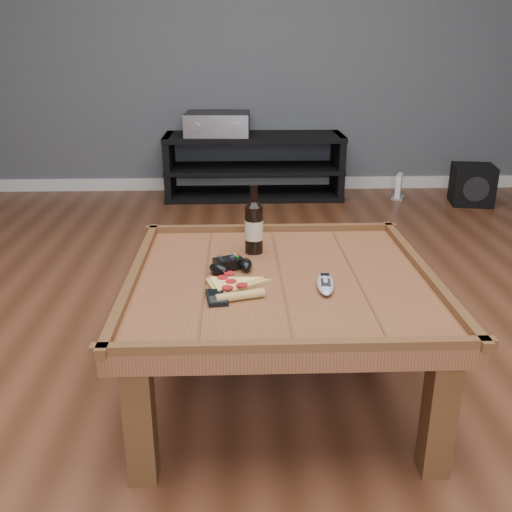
{
  "coord_description": "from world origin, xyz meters",
  "views": [
    {
      "loc": [
        -0.15,
        -1.75,
        1.18
      ],
      "look_at": [
        -0.08,
        0.01,
        0.52
      ],
      "focal_mm": 40.0,
      "sensor_mm": 36.0,
      "label": 1
    }
  ],
  "objects_px": {
    "remote_control": "(325,284)",
    "subwoofer": "(472,185)",
    "smartphone": "(217,297)",
    "coffee_table": "(280,292)",
    "media_console": "(254,167)",
    "beer_bottle": "(254,226)",
    "game_controller": "(231,265)",
    "av_receiver": "(218,124)",
    "pizza_slice": "(232,286)",
    "game_console": "(399,187)"
  },
  "relations": [
    {
      "from": "remote_control",
      "to": "subwoofer",
      "type": "distance_m",
      "value": 3.02
    },
    {
      "from": "subwoofer",
      "to": "smartphone",
      "type": "bearing_deg",
      "value": -114.46
    },
    {
      "from": "coffee_table",
      "to": "media_console",
      "type": "height_order",
      "value": "media_console"
    },
    {
      "from": "beer_bottle",
      "to": "game_controller",
      "type": "bearing_deg",
      "value": -115.12
    },
    {
      "from": "game_controller",
      "to": "remote_control",
      "type": "bearing_deg",
      "value": -49.45
    },
    {
      "from": "smartphone",
      "to": "av_receiver",
      "type": "height_order",
      "value": "av_receiver"
    },
    {
      "from": "pizza_slice",
      "to": "subwoofer",
      "type": "relative_size",
      "value": 0.87
    },
    {
      "from": "game_controller",
      "to": "subwoofer",
      "type": "bearing_deg",
      "value": 29.77
    },
    {
      "from": "beer_bottle",
      "to": "smartphone",
      "type": "xyz_separation_m",
      "value": [
        -0.13,
        -0.41,
        -0.1
      ]
    },
    {
      "from": "smartphone",
      "to": "av_receiver",
      "type": "relative_size",
      "value": 0.23
    },
    {
      "from": "remote_control",
      "to": "subwoofer",
      "type": "height_order",
      "value": "remote_control"
    },
    {
      "from": "pizza_slice",
      "to": "remote_control",
      "type": "distance_m",
      "value": 0.3
    },
    {
      "from": "media_console",
      "to": "smartphone",
      "type": "distance_m",
      "value": 2.94
    },
    {
      "from": "remote_control",
      "to": "smartphone",
      "type": "bearing_deg",
      "value": -160.98
    },
    {
      "from": "game_console",
      "to": "beer_bottle",
      "type": "bearing_deg",
      "value": -95.24
    },
    {
      "from": "smartphone",
      "to": "remote_control",
      "type": "bearing_deg",
      "value": 5.06
    },
    {
      "from": "pizza_slice",
      "to": "game_console",
      "type": "bearing_deg",
      "value": 48.43
    },
    {
      "from": "coffee_table",
      "to": "game_controller",
      "type": "relative_size",
      "value": 6.51
    },
    {
      "from": "subwoofer",
      "to": "coffee_table",
      "type": "bearing_deg",
      "value": -113.14
    },
    {
      "from": "coffee_table",
      "to": "media_console",
      "type": "xyz_separation_m",
      "value": [
        0.0,
        2.75,
        -0.15
      ]
    },
    {
      "from": "av_receiver",
      "to": "subwoofer",
      "type": "relative_size",
      "value": 1.45
    },
    {
      "from": "coffee_table",
      "to": "game_controller",
      "type": "height_order",
      "value": "game_controller"
    },
    {
      "from": "subwoofer",
      "to": "game_console",
      "type": "xyz_separation_m",
      "value": [
        -0.52,
        0.17,
        -0.06
      ]
    },
    {
      "from": "game_controller",
      "to": "av_receiver",
      "type": "bearing_deg",
      "value": 69.35
    },
    {
      "from": "media_console",
      "to": "remote_control",
      "type": "distance_m",
      "value": 2.86
    },
    {
      "from": "smartphone",
      "to": "game_console",
      "type": "distance_m",
      "value": 3.16
    },
    {
      "from": "media_console",
      "to": "game_controller",
      "type": "height_order",
      "value": "media_console"
    },
    {
      "from": "beer_bottle",
      "to": "coffee_table",
      "type": "bearing_deg",
      "value": -70.74
    },
    {
      "from": "pizza_slice",
      "to": "subwoofer",
      "type": "distance_m",
      "value": 3.18
    },
    {
      "from": "beer_bottle",
      "to": "av_receiver",
      "type": "relative_size",
      "value": 0.51
    },
    {
      "from": "smartphone",
      "to": "av_receiver",
      "type": "distance_m",
      "value": 2.92
    },
    {
      "from": "pizza_slice",
      "to": "beer_bottle",
      "type": "bearing_deg",
      "value": 60.56
    },
    {
      "from": "subwoofer",
      "to": "media_console",
      "type": "bearing_deg",
      "value": -178.37
    },
    {
      "from": "media_console",
      "to": "smartphone",
      "type": "height_order",
      "value": "media_console"
    },
    {
      "from": "subwoofer",
      "to": "av_receiver",
      "type": "bearing_deg",
      "value": -176.88
    },
    {
      "from": "pizza_slice",
      "to": "remote_control",
      "type": "bearing_deg",
      "value": -15.66
    },
    {
      "from": "media_console",
      "to": "av_receiver",
      "type": "distance_m",
      "value": 0.44
    },
    {
      "from": "media_console",
      "to": "smartphone",
      "type": "bearing_deg",
      "value": -94.06
    },
    {
      "from": "beer_bottle",
      "to": "game_console",
      "type": "xyz_separation_m",
      "value": [
        1.23,
        2.42,
        -0.46
      ]
    },
    {
      "from": "beer_bottle",
      "to": "pizza_slice",
      "type": "bearing_deg",
      "value": -103.39
    },
    {
      "from": "game_controller",
      "to": "smartphone",
      "type": "xyz_separation_m",
      "value": [
        -0.04,
        -0.23,
        -0.01
      ]
    },
    {
      "from": "game_controller",
      "to": "coffee_table",
      "type": "bearing_deg",
      "value": -40.79
    },
    {
      "from": "av_receiver",
      "to": "game_console",
      "type": "relative_size",
      "value": 2.58
    },
    {
      "from": "game_controller",
      "to": "av_receiver",
      "type": "height_order",
      "value": "av_receiver"
    },
    {
      "from": "smartphone",
      "to": "game_console",
      "type": "bearing_deg",
      "value": 56.4
    },
    {
      "from": "beer_bottle",
      "to": "pizza_slice",
      "type": "relative_size",
      "value": 0.84
    },
    {
      "from": "pizza_slice",
      "to": "remote_control",
      "type": "relative_size",
      "value": 1.69
    },
    {
      "from": "media_console",
      "to": "pizza_slice",
      "type": "xyz_separation_m",
      "value": [
        -0.16,
        -2.85,
        0.21
      ]
    },
    {
      "from": "game_console",
      "to": "game_controller",
      "type": "bearing_deg",
      "value": -95.11
    },
    {
      "from": "pizza_slice",
      "to": "remote_control",
      "type": "xyz_separation_m",
      "value": [
        0.3,
        0.0,
        0.0
      ]
    }
  ]
}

